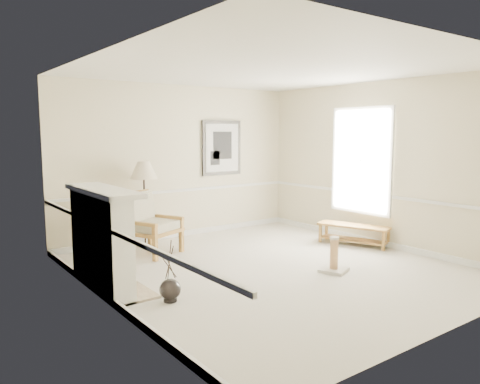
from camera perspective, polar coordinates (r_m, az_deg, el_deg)
name	(u,v)px	position (r m, az deg, el deg)	size (l,w,h in m)	color
ground	(272,269)	(7.05, 3.95, -9.30)	(5.50, 5.50, 0.00)	silver
room	(277,142)	(6.91, 4.55, 6.05)	(5.04, 5.54, 2.92)	beige
fireplace	(102,240)	(6.25, -16.46, -5.69)	(0.64, 1.64, 1.31)	white
floor_vase	(170,290)	(5.77, -8.52, -11.76)	(0.26, 0.26, 0.75)	black
armchair	(147,220)	(7.96, -11.33, -3.40)	(1.04, 1.07, 1.03)	olive
floor_lamp	(144,173)	(8.33, -11.66, 2.33)	(0.54, 0.54, 1.51)	black
bench	(354,231)	(8.67, 13.69, -4.69)	(0.80, 1.32, 0.36)	olive
scratching_post	(334,261)	(6.99, 11.37, -8.21)	(0.48, 0.48, 0.52)	beige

